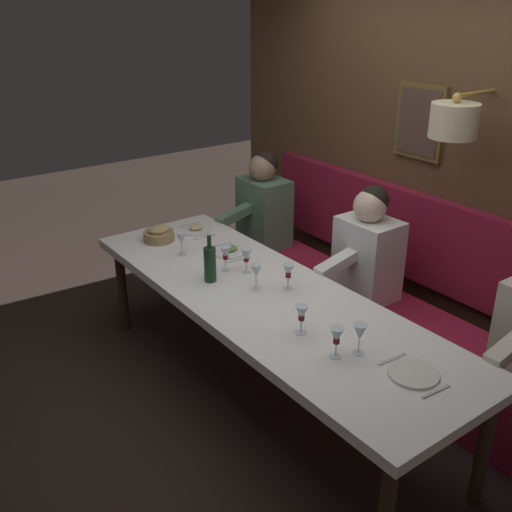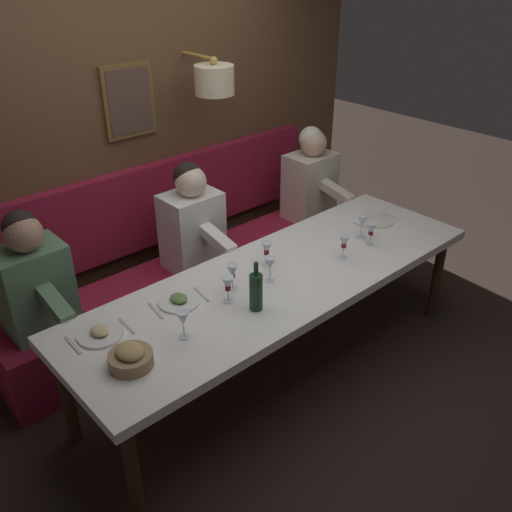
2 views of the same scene
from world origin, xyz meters
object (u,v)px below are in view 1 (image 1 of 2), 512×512
at_px(wine_glass_4, 360,333).
at_px(wine_glass_1, 225,254).
at_px(wine_glass_5, 256,272).
at_px(wine_glass_7, 181,239).
at_px(dining_table, 265,303).
at_px(bread_bowl, 159,234).
at_px(wine_glass_6, 246,256).
at_px(wine_bottle, 210,264).
at_px(diner_middle, 263,202).
at_px(wine_glass_3, 337,337).
at_px(wine_glass_0, 302,314).
at_px(diner_near, 368,247).
at_px(wine_glass_2, 288,272).

bearing_deg(wine_glass_4, wine_glass_1, 89.58).
relative_size(wine_glass_5, wine_glass_7, 1.00).
bearing_deg(dining_table, bread_bowl, 95.55).
xyz_separation_m(wine_glass_6, wine_bottle, (-0.25, 0.04, 0.00)).
relative_size(dining_table, diner_middle, 3.57).
height_order(wine_glass_3, wine_glass_7, same).
distance_m(wine_glass_0, wine_glass_7, 1.26).
relative_size(wine_glass_3, wine_glass_4, 1.00).
relative_size(wine_glass_4, wine_glass_7, 1.00).
xyz_separation_m(wine_glass_7, wine_bottle, (-0.06, -0.45, -0.00)).
bearing_deg(wine_glass_4, wine_bottle, 97.68).
xyz_separation_m(wine_glass_6, bread_bowl, (-0.20, 0.81, -0.07)).
bearing_deg(wine_glass_1, wine_glass_0, -97.30).
xyz_separation_m(diner_near, wine_glass_1, (-0.88, 0.40, 0.04)).
distance_m(wine_glass_2, wine_glass_5, 0.19).
distance_m(diner_middle, bread_bowl, 0.99).
xyz_separation_m(diner_near, wine_glass_4, (-0.89, -0.80, 0.04)).
relative_size(wine_glass_0, wine_glass_7, 1.00).
xyz_separation_m(wine_glass_0, wine_glass_2, (0.27, 0.44, -0.00)).
relative_size(wine_glass_0, wine_glass_4, 1.00).
distance_m(wine_glass_4, wine_bottle, 1.13).
height_order(wine_glass_4, bread_bowl, wine_glass_4).
bearing_deg(bread_bowl, wine_glass_5, -84.11).
distance_m(wine_glass_2, wine_glass_6, 0.34).
distance_m(wine_glass_1, wine_glass_6, 0.14).
height_order(wine_glass_1, bread_bowl, wine_glass_1).
distance_m(wine_glass_1, wine_glass_3, 1.16).
distance_m(wine_glass_3, wine_glass_4, 0.12).
bearing_deg(wine_glass_7, wine_glass_3, -90.68).
bearing_deg(wine_glass_2, diner_near, 3.55).
xyz_separation_m(dining_table, wine_glass_3, (-0.12, -0.73, 0.18)).
relative_size(wine_glass_6, bread_bowl, 0.75).
bearing_deg(wine_glass_6, wine_glass_1, 129.28).
distance_m(dining_table, wine_glass_1, 0.45).
bearing_deg(wine_glass_1, wine_glass_5, -90.37).
relative_size(diner_near, diner_middle, 1.00).
xyz_separation_m(wine_glass_0, wine_glass_3, (-0.01, -0.27, -0.00)).
relative_size(dining_table, wine_bottle, 9.42).
xyz_separation_m(dining_table, wine_glass_7, (-0.10, 0.80, 0.18)).
height_order(wine_glass_5, wine_glass_6, same).
relative_size(wine_glass_0, wine_bottle, 0.55).
bearing_deg(wine_glass_2, diner_middle, 58.97).
height_order(wine_glass_0, wine_glass_4, same).
xyz_separation_m(wine_glass_0, bread_bowl, (0.00, 1.58, -0.07)).
height_order(wine_glass_4, wine_glass_7, same).
xyz_separation_m(wine_glass_7, bread_bowl, (-0.01, 0.32, -0.07)).
distance_m(diner_near, wine_glass_7, 1.26).
bearing_deg(wine_glass_4, wine_glass_7, 93.41).
xyz_separation_m(wine_glass_4, wine_glass_5, (0.01, 0.86, 0.00)).
relative_size(diner_middle, wine_glass_0, 4.82).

